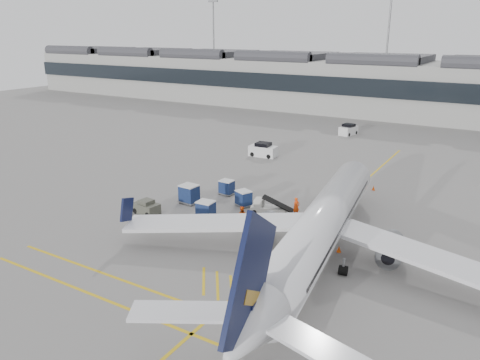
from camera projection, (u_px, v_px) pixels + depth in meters
The scene contains 17 objects.
ground at pixel (186, 227), 43.06m from camera, with size 220.00×220.00×0.00m, color gray.
terminal at pixel (390, 85), 99.83m from camera, with size 200.00×20.45×12.40m.
light_masts at pixel (402, 43), 109.57m from camera, with size 113.00×0.60×25.45m.
apron_markings at pixel (328, 214), 46.29m from camera, with size 0.25×60.00×0.01m, color gold.
airliner_main at pixel (320, 227), 36.18m from camera, with size 32.36×35.57×9.49m.
belt_loader at pixel (268, 208), 46.39m from camera, with size 4.42×2.14×1.75m.
baggage_cart_a at pixel (227, 187), 51.49m from camera, with size 1.58×1.32×1.63m.
baggage_cart_b at pixel (206, 209), 44.80m from camera, with size 1.76×1.47×1.78m.
baggage_cart_c at pixel (244, 198), 48.11m from camera, with size 1.96×1.82×1.65m.
baggage_cart_d at pixel (189, 193), 48.84m from camera, with size 2.00×1.69×1.99m.
ramp_agent_a at pixel (296, 207), 45.40m from camera, with size 0.69×0.46×1.90m, color #FE470D.
ramp_agent_b at pixel (242, 216), 43.35m from camera, with size 0.90×0.70×1.84m, color #F0540C.
pushback_tug at pixel (147, 208), 46.16m from camera, with size 2.71×1.86×1.43m.
safety_cone_nose at pixel (374, 188), 53.06m from camera, with size 0.37×0.37×0.52m, color #F24C0A.
safety_cone_engine at pixel (339, 249), 38.22m from camera, with size 0.39×0.39×0.54m, color #F24C0A.
service_van_left at pixel (263, 150), 67.16m from camera, with size 4.00×2.15×2.01m.
service_van_mid at pixel (348, 130), 81.14m from camera, with size 2.53×3.97×1.89m.
Camera 1 is at (24.79, -31.37, 17.33)m, focal length 35.00 mm.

